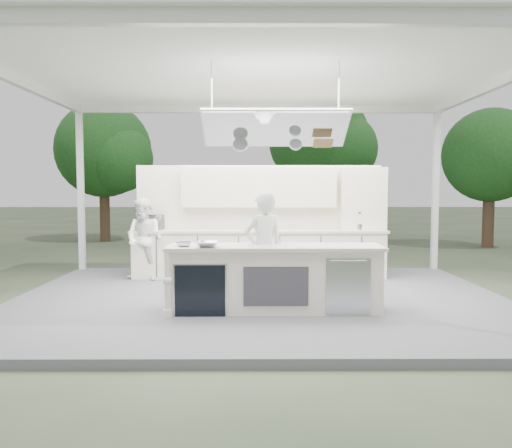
{
  "coord_description": "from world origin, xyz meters",
  "views": [
    {
      "loc": [
        -0.11,
        -8.07,
        1.88
      ],
      "look_at": [
        -0.07,
        0.4,
        1.29
      ],
      "focal_mm": 35.0,
      "sensor_mm": 36.0,
      "label": 1
    }
  ],
  "objects_px": {
    "demo_island": "(273,278)",
    "back_counter": "(259,253)",
    "head_chef": "(263,250)",
    "sous_chef": "(145,239)"
  },
  "relations": [
    {
      "from": "demo_island",
      "to": "sous_chef",
      "type": "xyz_separation_m",
      "value": [
        -2.4,
        2.46,
        0.32
      ]
    },
    {
      "from": "demo_island",
      "to": "back_counter",
      "type": "xyz_separation_m",
      "value": [
        -0.18,
        2.81,
        0.0
      ]
    },
    {
      "from": "back_counter",
      "to": "head_chef",
      "type": "height_order",
      "value": "head_chef"
    },
    {
      "from": "back_counter",
      "to": "head_chef",
      "type": "bearing_deg",
      "value": -89.17
    },
    {
      "from": "demo_island",
      "to": "sous_chef",
      "type": "bearing_deg",
      "value": 134.27
    },
    {
      "from": "demo_island",
      "to": "back_counter",
      "type": "bearing_deg",
      "value": 93.63
    },
    {
      "from": "back_counter",
      "to": "sous_chef",
      "type": "xyz_separation_m",
      "value": [
        -2.22,
        -0.35,
        0.32
      ]
    },
    {
      "from": "head_chef",
      "to": "sous_chef",
      "type": "bearing_deg",
      "value": -66.35
    },
    {
      "from": "back_counter",
      "to": "head_chef",
      "type": "relative_size",
      "value": 2.95
    },
    {
      "from": "demo_island",
      "to": "head_chef",
      "type": "relative_size",
      "value": 1.8
    }
  ]
}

